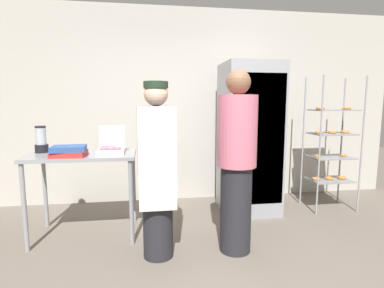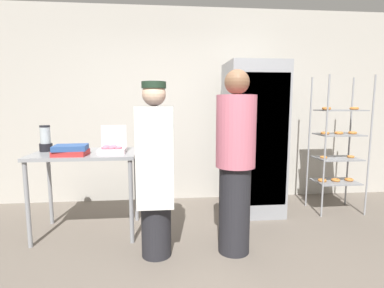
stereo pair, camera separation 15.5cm
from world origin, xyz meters
name	(u,v)px [view 1 (the left image)]	position (x,y,z in m)	size (l,w,h in m)	color
ground_plane	(224,280)	(0.00, 0.00, 0.00)	(14.00, 14.00, 0.00)	#6B6056
back_wall	(187,106)	(0.00, 2.22, 1.39)	(6.40, 0.12, 2.78)	#B7B2A8
refrigerator	(249,139)	(0.73, 1.53, 0.97)	(0.71, 0.72, 1.95)	gray
baking_rack	(331,145)	(1.85, 1.44, 0.87)	(0.61, 0.44, 1.78)	#93969B
prep_counter	(84,163)	(-1.28, 1.05, 0.80)	(1.09, 0.68, 0.91)	gray
donut_box	(111,149)	(-0.98, 0.99, 0.96)	(0.28, 0.25, 0.29)	silver
blender_pitcher	(41,141)	(-1.72, 1.16, 1.04)	(0.13, 0.13, 0.29)	black
binder_stack	(69,151)	(-1.38, 0.86, 0.96)	(0.34, 0.27, 0.11)	#B72D2D
person_baker	(157,169)	(-0.52, 0.47, 0.85)	(0.34, 0.36, 1.63)	#232328
person_customer	(237,162)	(0.23, 0.47, 0.89)	(0.37, 0.37, 1.74)	#232328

